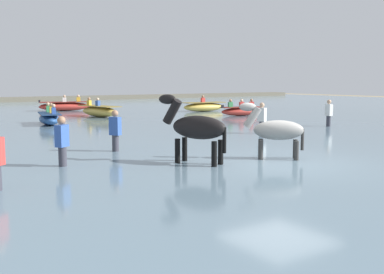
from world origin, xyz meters
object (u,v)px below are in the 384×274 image
(horse_trailing_grey, at_px, (276,132))
(boat_mid_outer, at_px, (49,118))
(boat_far_inshore, at_px, (204,107))
(person_wading_close, at_px, (115,135))
(person_onlooker_right, at_px, (262,122))
(boat_mid_channel, at_px, (99,111))
(person_spectator_far, at_px, (62,147))
(boat_near_starboard, at_px, (241,111))
(boat_far_offshore, at_px, (65,106))
(person_onlooker_left, at_px, (329,116))
(horse_lead_black, at_px, (196,129))

(horse_trailing_grey, distance_m, boat_mid_outer, 13.44)
(boat_far_inshore, xyz_separation_m, person_wading_close, (-12.80, -13.31, 0.16))
(person_onlooker_right, bearing_deg, boat_mid_channel, 99.34)
(person_spectator_far, bearing_deg, person_wading_close, 35.55)
(boat_near_starboard, bearing_deg, boat_far_offshore, 124.89)
(boat_near_starboard, relative_size, boat_mid_channel, 0.83)
(boat_mid_outer, xyz_separation_m, person_onlooker_right, (5.86, -8.60, 0.18))
(boat_far_inshore, distance_m, person_spectator_far, 21.03)
(person_onlooker_left, bearing_deg, horse_trailing_grey, -148.75)
(boat_near_starboard, bearing_deg, horse_trailing_grey, -126.87)
(horse_lead_black, xyz_separation_m, horse_trailing_grey, (2.16, -0.64, -0.14))
(person_wading_close, distance_m, person_spectator_far, 2.60)
(horse_trailing_grey, relative_size, person_wading_close, 1.17)
(horse_trailing_grey, height_order, person_spectator_far, horse_trailing_grey)
(boat_near_starboard, height_order, person_spectator_far, person_spectator_far)
(horse_trailing_grey, xyz_separation_m, boat_mid_outer, (-2.03, 13.28, -0.44))
(boat_mid_channel, xyz_separation_m, person_onlooker_right, (1.94, -11.82, 0.15))
(boat_far_inshore, distance_m, person_onlooker_right, 13.66)
(boat_near_starboard, height_order, person_onlooker_left, person_onlooker_left)
(boat_far_offshore, xyz_separation_m, person_onlooker_right, (1.82, -18.31, 0.15))
(person_onlooker_right, bearing_deg, person_onlooker_left, 5.20)
(person_wading_close, relative_size, person_onlooker_left, 1.00)
(boat_far_inshore, xyz_separation_m, person_spectator_far, (-14.92, -14.82, 0.16))
(horse_lead_black, height_order, boat_far_inshore, horse_lead_black)
(boat_near_starboard, relative_size, boat_far_inshore, 0.84)
(horse_lead_black, xyz_separation_m, person_wading_close, (-0.84, 3.02, -0.40))
(person_wading_close, bearing_deg, horse_trailing_grey, -50.65)
(boat_far_inshore, height_order, person_onlooker_left, person_onlooker_left)
(boat_far_inshore, distance_m, person_onlooker_left, 11.96)
(boat_mid_outer, distance_m, boat_far_inshore, 12.39)
(horse_trailing_grey, relative_size, person_onlooker_right, 1.17)
(boat_near_starboard, xyz_separation_m, person_spectator_far, (-14.47, -10.32, 0.19))
(boat_far_offshore, xyz_separation_m, boat_near_starboard, (7.34, -10.52, -0.04))
(horse_lead_black, distance_m, person_wading_close, 3.16)
(person_wading_close, bearing_deg, boat_near_starboard, 35.50)
(horse_trailing_grey, relative_size, person_spectator_far, 1.17)
(boat_far_inshore, bearing_deg, person_onlooker_right, -115.91)
(boat_mid_outer, height_order, person_spectator_far, person_spectator_far)
(boat_far_offshore, relative_size, person_onlooker_left, 2.25)
(person_onlooker_right, distance_m, person_onlooker_left, 4.58)
(horse_trailing_grey, distance_m, person_onlooker_left, 9.83)
(horse_trailing_grey, height_order, boat_far_offshore, horse_trailing_grey)
(boat_mid_outer, bearing_deg, boat_far_inshore, 17.31)
(horse_lead_black, height_order, person_onlooker_left, horse_lead_black)
(person_onlooker_left, bearing_deg, person_onlooker_right, -174.80)
(boat_far_offshore, bearing_deg, horse_trailing_grey, -95.01)
(horse_trailing_grey, height_order, boat_mid_outer, horse_trailing_grey)
(boat_near_starboard, distance_m, boat_mid_channel, 8.48)
(boat_near_starboard, distance_m, boat_far_inshore, 4.52)
(boat_mid_outer, bearing_deg, horse_lead_black, -90.61)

